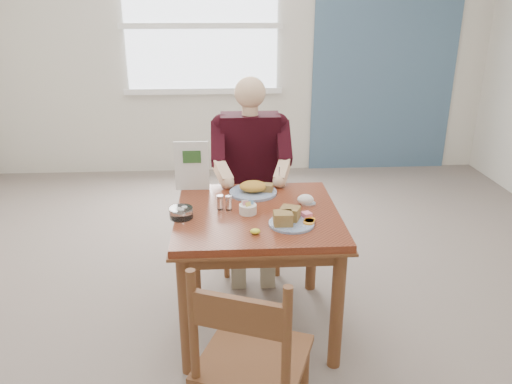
{
  "coord_description": "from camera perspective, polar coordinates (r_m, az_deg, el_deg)",
  "views": [
    {
      "loc": [
        -0.16,
        -2.55,
        1.85
      ],
      "look_at": [
        -0.01,
        0.0,
        0.87
      ],
      "focal_mm": 35.0,
      "sensor_mm": 36.0,
      "label": 1
    }
  ],
  "objects": [
    {
      "name": "table",
      "position": [
        2.83,
        0.14,
        -4.3
      ],
      "size": [
        0.92,
        0.92,
        0.75
      ],
      "color": "brown",
      "rests_on": "ground"
    },
    {
      "name": "window",
      "position": [
        5.53,
        -6.29,
        18.37
      ],
      "size": [
        1.72,
        0.04,
        1.42
      ],
      "color": "white",
      "rests_on": "wall_back"
    },
    {
      "name": "shakers",
      "position": [
        2.79,
        -3.62,
        -1.21
      ],
      "size": [
        0.09,
        0.05,
        0.08
      ],
      "color": "white",
      "rests_on": "table"
    },
    {
      "name": "chair_far",
      "position": [
        3.62,
        -0.67,
        -1.19
      ],
      "size": [
        0.42,
        0.42,
        0.95
      ],
      "color": "brown",
      "rests_on": "ground"
    },
    {
      "name": "floor",
      "position": [
        3.15,
        0.13,
        -14.84
      ],
      "size": [
        6.0,
        6.0,
        0.0
      ],
      "primitive_type": "plane",
      "color": "slate",
      "rests_on": "ground"
    },
    {
      "name": "wall_back",
      "position": [
        5.57,
        -1.91,
        16.44
      ],
      "size": [
        5.5,
        0.0,
        5.5
      ],
      "primitive_type": "plane",
      "rotation": [
        1.57,
        0.0,
        0.0
      ],
      "color": "silver",
      "rests_on": "ground"
    },
    {
      "name": "diner",
      "position": [
        3.42,
        -0.61,
        3.4
      ],
      "size": [
        0.53,
        0.56,
        1.39
      ],
      "color": "gray",
      "rests_on": "chair_far"
    },
    {
      "name": "near_plate",
      "position": [
        2.62,
        3.88,
        -3.09
      ],
      "size": [
        0.27,
        0.27,
        0.08
      ],
      "color": "white",
      "rests_on": "table"
    },
    {
      "name": "metal_dish",
      "position": [
        2.89,
        6.0,
        -1.33
      ],
      "size": [
        0.09,
        0.09,
        0.01
      ],
      "primitive_type": "cylinder",
      "rotation": [
        0.0,
        0.0,
        0.11
      ],
      "color": "silver",
      "rests_on": "table"
    },
    {
      "name": "creamer",
      "position": [
        2.72,
        -8.54,
        -2.35
      ],
      "size": [
        0.14,
        0.14,
        0.06
      ],
      "color": "white",
      "rests_on": "table"
    },
    {
      "name": "accent_panel",
      "position": [
        5.82,
        14.71,
        16.0
      ],
      "size": [
        1.6,
        0.02,
        2.8
      ],
      "primitive_type": "cube",
      "color": "#43617D",
      "rests_on": "ground"
    },
    {
      "name": "caddy",
      "position": [
        2.75,
        -0.93,
        -1.94
      ],
      "size": [
        0.1,
        0.1,
        0.07
      ],
      "color": "white",
      "rests_on": "table"
    },
    {
      "name": "menu",
      "position": [
        3.07,
        -7.35,
        3.02
      ],
      "size": [
        0.21,
        0.02,
        0.31
      ],
      "color": "white",
      "rests_on": "table"
    },
    {
      "name": "chair_near",
      "position": [
        2.13,
        -0.65,
        -18.99
      ],
      "size": [
        0.54,
        0.54,
        0.95
      ],
      "color": "brown",
      "rests_on": "ground"
    },
    {
      "name": "napkin",
      "position": [
        2.88,
        5.67,
        -0.86
      ],
      "size": [
        0.11,
        0.1,
        0.06
      ],
      "primitive_type": "ellipsoid",
      "rotation": [
        0.0,
        0.0,
        -0.28
      ],
      "color": "white",
      "rests_on": "table"
    },
    {
      "name": "far_plate",
      "position": [
        3.02,
        -0.21,
        0.34
      ],
      "size": [
        0.35,
        0.35,
        0.08
      ],
      "color": "white",
      "rests_on": "table"
    },
    {
      "name": "lemon_wedge",
      "position": [
        2.51,
        -0.1,
        -4.52
      ],
      "size": [
        0.06,
        0.05,
        0.03
      ],
      "primitive_type": "ellipsoid",
      "rotation": [
        0.0,
        0.0,
        0.33
      ],
      "color": "#F7FF35",
      "rests_on": "table"
    }
  ]
}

